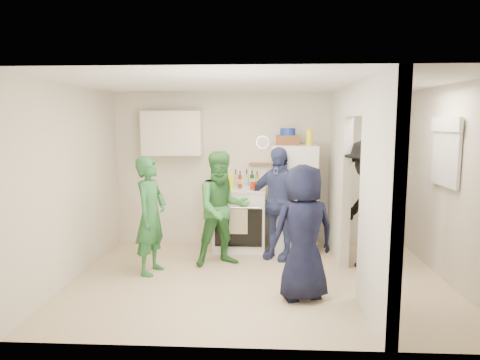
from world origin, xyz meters
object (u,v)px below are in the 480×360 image
object	(u,v)px
person_navy	(303,233)
person_green_center	(222,209)
stove	(240,218)
person_green_left	(151,215)
fridge	(293,198)
person_denim	(278,203)
yellow_cup_stack_top	(309,137)
wicker_basket	(287,140)
blue_bowl	(288,132)
person_nook	(367,205)

from	to	relation	value
person_navy	person_green_center	bearing A→B (deg)	-66.81
stove	person_navy	xyz separation A→B (m)	(0.83, -1.93, 0.28)
stove	person_green_left	xyz separation A→B (m)	(-1.13, -1.17, 0.29)
fridge	person_denim	xyz separation A→B (m)	(-0.26, -0.42, -0.00)
yellow_cup_stack_top	wicker_basket	bearing A→B (deg)	154.89
stove	blue_bowl	size ratio (longest dim) A/B	4.14
yellow_cup_stack_top	fridge	bearing A→B (deg)	155.56
person_green_center	fridge	bearing A→B (deg)	15.28
person_denim	person_nook	distance (m)	1.28
fridge	person_nook	distance (m)	1.29
person_navy	person_nook	size ratio (longest dim) A/B	0.86
wicker_basket	yellow_cup_stack_top	xyz separation A→B (m)	(0.32, -0.15, 0.05)
fridge	person_nook	world-z (taller)	person_nook
person_denim	person_nook	xyz separation A→B (m)	(1.19, -0.46, 0.07)
stove	wicker_basket	world-z (taller)	wicker_basket
wicker_basket	blue_bowl	world-z (taller)	blue_bowl
wicker_basket	person_navy	bearing A→B (deg)	-87.73
stove	person_green_left	distance (m)	1.65
fridge	blue_bowl	world-z (taller)	blue_bowl
fridge	yellow_cup_stack_top	distance (m)	0.99
stove	person_green_center	size ratio (longest dim) A/B	0.61
fridge	person_green_center	distance (m)	1.29
fridge	person_nook	size ratio (longest dim) A/B	0.93
yellow_cup_stack_top	person_navy	size ratio (longest dim) A/B	0.16
yellow_cup_stack_top	blue_bowl	bearing A→B (deg)	154.89
person_green_left	person_navy	size ratio (longest dim) A/B	1.01
wicker_basket	person_green_center	world-z (taller)	wicker_basket
blue_bowl	person_denim	bearing A→B (deg)	-108.59
person_green_left	person_denim	size ratio (longest dim) A/B	0.95
stove	blue_bowl	xyz separation A→B (m)	(0.75, 0.02, 1.38)
wicker_basket	person_nook	world-z (taller)	wicker_basket
person_green_left	person_nook	bearing A→B (deg)	-72.27
person_nook	person_green_left	bearing A→B (deg)	-91.08
person_green_center	person_green_left	bearing A→B (deg)	-178.15
fridge	person_nook	bearing A→B (deg)	-43.11
person_green_left	person_nook	size ratio (longest dim) A/B	0.87
stove	person_nook	xyz separation A→B (m)	(1.79, -0.91, 0.41)
person_green_left	fridge	bearing A→B (deg)	-47.45
wicker_basket	yellow_cup_stack_top	world-z (taller)	yellow_cup_stack_top
person_green_left	blue_bowl	bearing A→B (deg)	-45.04
fridge	wicker_basket	size ratio (longest dim) A/B	4.78
person_green_left	person_green_center	size ratio (longest dim) A/B	0.97
wicker_basket	person_green_left	world-z (taller)	wicker_basket
person_denim	person_nook	size ratio (longest dim) A/B	0.92
person_green_center	person_nook	bearing A→B (deg)	-23.97
person_denim	wicker_basket	bearing A→B (deg)	97.98
stove	wicker_basket	size ratio (longest dim) A/B	2.84
stove	person_navy	size ratio (longest dim) A/B	0.64
stove	person_denim	world-z (taller)	person_denim
stove	wicker_basket	xyz separation A→B (m)	(0.75, 0.02, 1.25)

